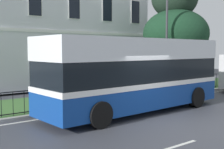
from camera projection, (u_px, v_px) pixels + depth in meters
ground_plane at (155, 120)px, 11.48m from camera, size 60.00×56.00×0.18m
iron_verge_railing at (113, 92)px, 14.75m from camera, size 18.37×0.04×0.97m
evergreen_tree at (177, 40)px, 21.00m from camera, size 5.04×4.67×7.90m
single_decker_bus at (136, 74)px, 12.88m from camera, size 9.05×2.89×3.20m
street_lamp_post at (167, 26)px, 18.24m from camera, size 0.36×0.24×7.17m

